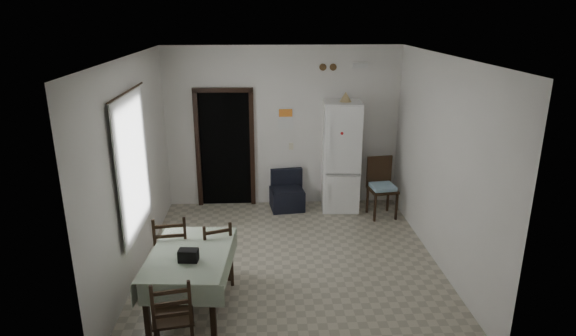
% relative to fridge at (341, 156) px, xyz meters
% --- Properties ---
extents(ground, '(4.50, 4.50, 0.00)m').
position_rel_fridge_xyz_m(ground, '(-1.02, -1.93, -0.99)').
color(ground, '#A49C86').
rests_on(ground, ground).
extents(ceiling, '(4.20, 4.50, 0.02)m').
position_rel_fridge_xyz_m(ceiling, '(-1.02, -1.93, 1.91)').
color(ceiling, white).
rests_on(ceiling, ground).
extents(wall_back, '(4.20, 0.02, 2.90)m').
position_rel_fridge_xyz_m(wall_back, '(-1.02, 0.32, 0.46)').
color(wall_back, white).
rests_on(wall_back, ground).
extents(wall_front, '(4.20, 0.02, 2.90)m').
position_rel_fridge_xyz_m(wall_front, '(-1.02, -4.18, 0.46)').
color(wall_front, white).
rests_on(wall_front, ground).
extents(wall_left, '(0.02, 4.50, 2.90)m').
position_rel_fridge_xyz_m(wall_left, '(-3.12, -1.93, 0.46)').
color(wall_left, white).
rests_on(wall_left, ground).
extents(wall_right, '(0.02, 4.50, 2.90)m').
position_rel_fridge_xyz_m(wall_right, '(1.08, -1.93, 0.46)').
color(wall_right, white).
rests_on(wall_right, ground).
extents(doorway, '(1.06, 0.52, 2.22)m').
position_rel_fridge_xyz_m(doorway, '(-2.07, 0.52, 0.07)').
color(doorway, black).
rests_on(doorway, ground).
extents(window_recess, '(0.10, 1.20, 1.60)m').
position_rel_fridge_xyz_m(window_recess, '(-3.17, -2.13, 0.56)').
color(window_recess, silver).
rests_on(window_recess, ground).
extents(curtain, '(0.02, 1.45, 1.85)m').
position_rel_fridge_xyz_m(curtain, '(-3.06, -2.13, 0.56)').
color(curtain, silver).
rests_on(curtain, ground).
extents(curtain_rod, '(0.02, 1.60, 0.02)m').
position_rel_fridge_xyz_m(curtain_rod, '(-3.05, -2.13, 1.51)').
color(curtain_rod, black).
rests_on(curtain_rod, ground).
extents(calendar, '(0.28, 0.02, 0.40)m').
position_rel_fridge_xyz_m(calendar, '(-0.97, 0.31, 0.63)').
color(calendar, white).
rests_on(calendar, ground).
extents(calendar_image, '(0.24, 0.01, 0.14)m').
position_rel_fridge_xyz_m(calendar_image, '(-0.97, 0.30, 0.73)').
color(calendar_image, orange).
rests_on(calendar_image, ground).
extents(light_switch, '(0.08, 0.02, 0.12)m').
position_rel_fridge_xyz_m(light_switch, '(-0.87, 0.31, 0.11)').
color(light_switch, beige).
rests_on(light_switch, ground).
extents(vent_left, '(0.12, 0.03, 0.12)m').
position_rel_fridge_xyz_m(vent_left, '(-0.32, 0.30, 1.53)').
color(vent_left, brown).
rests_on(vent_left, ground).
extents(vent_right, '(0.12, 0.03, 0.12)m').
position_rel_fridge_xyz_m(vent_right, '(-0.14, 0.30, 1.53)').
color(vent_right, brown).
rests_on(vent_right, ground).
extents(emergency_light, '(0.25, 0.07, 0.09)m').
position_rel_fridge_xyz_m(emergency_light, '(0.33, 0.28, 1.56)').
color(emergency_light, white).
rests_on(emergency_light, ground).
extents(fridge, '(0.68, 0.68, 1.97)m').
position_rel_fridge_xyz_m(fridge, '(0.00, 0.00, 0.00)').
color(fridge, white).
rests_on(fridge, ground).
extents(tan_cone, '(0.22, 0.22, 0.17)m').
position_rel_fridge_xyz_m(tan_cone, '(0.04, -0.03, 1.07)').
color(tan_cone, tan).
rests_on(tan_cone, fridge).
extents(navy_seat, '(0.65, 0.63, 0.70)m').
position_rel_fridge_xyz_m(navy_seat, '(-0.96, -0.00, -0.64)').
color(navy_seat, black).
rests_on(navy_seat, ground).
extents(corner_chair, '(0.51, 0.51, 1.04)m').
position_rel_fridge_xyz_m(corner_chair, '(0.68, -0.42, -0.46)').
color(corner_chair, black).
rests_on(corner_chair, ground).
extents(dining_table, '(1.03, 1.47, 0.73)m').
position_rel_fridge_xyz_m(dining_table, '(-2.27, -2.99, -0.62)').
color(dining_table, '#A4B69C').
rests_on(dining_table, ground).
extents(black_bag, '(0.23, 0.15, 0.14)m').
position_rel_fridge_xyz_m(black_bag, '(-2.25, -3.20, -0.19)').
color(black_bag, black).
rests_on(black_bag, dining_table).
extents(dining_chair_far_left, '(0.48, 0.48, 1.02)m').
position_rel_fridge_xyz_m(dining_chair_far_left, '(-2.58, -2.46, -0.48)').
color(dining_chair_far_left, black).
rests_on(dining_chair_far_left, ground).
extents(dining_chair_far_right, '(0.49, 0.49, 0.90)m').
position_rel_fridge_xyz_m(dining_chair_far_right, '(-2.03, -2.46, -0.53)').
color(dining_chair_far_right, black).
rests_on(dining_chair_far_right, ground).
extents(dining_chair_near_head, '(0.48, 0.48, 0.96)m').
position_rel_fridge_xyz_m(dining_chair_near_head, '(-2.33, -3.87, -0.51)').
color(dining_chair_near_head, black).
rests_on(dining_chair_near_head, ground).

